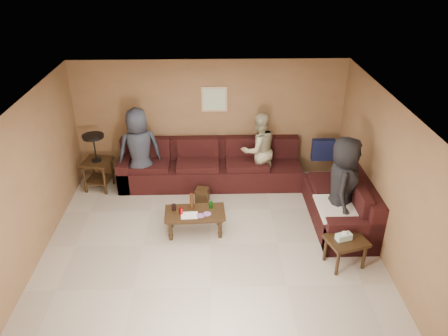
{
  "coord_description": "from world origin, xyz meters",
  "views": [
    {
      "loc": [
        0.06,
        -5.9,
        4.61
      ],
      "look_at": [
        0.25,
        0.85,
        1.0
      ],
      "focal_mm": 35.0,
      "sensor_mm": 36.0,
      "label": 1
    }
  ],
  "objects_px": {
    "coffee_table": "(195,214)",
    "waste_bin": "(202,196)",
    "side_table_right": "(346,243)",
    "person_right": "(342,186)",
    "person_left": "(140,151)",
    "end_table_left": "(97,161)",
    "sectional_sofa": "(252,182)",
    "person_middle": "(259,150)"
  },
  "relations": [
    {
      "from": "coffee_table",
      "to": "waste_bin",
      "type": "bearing_deg",
      "value": 83.53
    },
    {
      "from": "side_table_right",
      "to": "person_right",
      "type": "distance_m",
      "value": 1.05
    },
    {
      "from": "person_left",
      "to": "person_right",
      "type": "distance_m",
      "value": 3.91
    },
    {
      "from": "end_table_left",
      "to": "person_right",
      "type": "relative_size",
      "value": 0.67
    },
    {
      "from": "coffee_table",
      "to": "end_table_left",
      "type": "height_order",
      "value": "end_table_left"
    },
    {
      "from": "sectional_sofa",
      "to": "coffee_table",
      "type": "distance_m",
      "value": 1.59
    },
    {
      "from": "coffee_table",
      "to": "person_left",
      "type": "relative_size",
      "value": 0.6
    },
    {
      "from": "coffee_table",
      "to": "person_middle",
      "type": "xyz_separation_m",
      "value": [
        1.25,
        1.65,
        0.42
      ]
    },
    {
      "from": "coffee_table",
      "to": "person_right",
      "type": "height_order",
      "value": "person_right"
    },
    {
      "from": "coffee_table",
      "to": "waste_bin",
      "type": "xyz_separation_m",
      "value": [
        0.11,
        0.96,
        -0.22
      ]
    },
    {
      "from": "end_table_left",
      "to": "person_right",
      "type": "bearing_deg",
      "value": -18.96
    },
    {
      "from": "person_middle",
      "to": "person_right",
      "type": "height_order",
      "value": "person_right"
    },
    {
      "from": "sectional_sofa",
      "to": "person_right",
      "type": "relative_size",
      "value": 2.63
    },
    {
      "from": "sectional_sofa",
      "to": "person_right",
      "type": "bearing_deg",
      "value": -38.97
    },
    {
      "from": "person_middle",
      "to": "person_right",
      "type": "xyz_separation_m",
      "value": [
        1.25,
        -1.63,
        0.1
      ]
    },
    {
      "from": "end_table_left",
      "to": "person_middle",
      "type": "height_order",
      "value": "person_middle"
    },
    {
      "from": "waste_bin",
      "to": "person_middle",
      "type": "distance_m",
      "value": 1.48
    },
    {
      "from": "end_table_left",
      "to": "person_left",
      "type": "xyz_separation_m",
      "value": [
        0.88,
        -0.05,
        0.25
      ]
    },
    {
      "from": "person_left",
      "to": "person_right",
      "type": "height_order",
      "value": "person_right"
    },
    {
      "from": "waste_bin",
      "to": "person_middle",
      "type": "height_order",
      "value": "person_middle"
    },
    {
      "from": "coffee_table",
      "to": "person_middle",
      "type": "bearing_deg",
      "value": 52.89
    },
    {
      "from": "end_table_left",
      "to": "coffee_table",
      "type": "bearing_deg",
      "value": -38.08
    },
    {
      "from": "person_middle",
      "to": "person_left",
      "type": "bearing_deg",
      "value": -17.78
    },
    {
      "from": "end_table_left",
      "to": "waste_bin",
      "type": "distance_m",
      "value": 2.24
    },
    {
      "from": "coffee_table",
      "to": "person_middle",
      "type": "relative_size",
      "value": 0.67
    },
    {
      "from": "coffee_table",
      "to": "end_table_left",
      "type": "bearing_deg",
      "value": 141.92
    },
    {
      "from": "sectional_sofa",
      "to": "side_table_right",
      "type": "distance_m",
      "value": 2.44
    },
    {
      "from": "sectional_sofa",
      "to": "end_table_left",
      "type": "height_order",
      "value": "end_table_left"
    },
    {
      "from": "waste_bin",
      "to": "person_middle",
      "type": "xyz_separation_m",
      "value": [
        1.14,
        0.69,
        0.64
      ]
    },
    {
      "from": "side_table_right",
      "to": "person_right",
      "type": "height_order",
      "value": "person_right"
    },
    {
      "from": "sectional_sofa",
      "to": "person_middle",
      "type": "bearing_deg",
      "value": 71.08
    },
    {
      "from": "coffee_table",
      "to": "person_middle",
      "type": "distance_m",
      "value": 2.11
    },
    {
      "from": "end_table_left",
      "to": "side_table_right",
      "type": "height_order",
      "value": "end_table_left"
    },
    {
      "from": "side_table_right",
      "to": "person_left",
      "type": "xyz_separation_m",
      "value": [
        -3.48,
        2.43,
        0.45
      ]
    },
    {
      "from": "end_table_left",
      "to": "person_middle",
      "type": "bearing_deg",
      "value": 1.53
    },
    {
      "from": "waste_bin",
      "to": "person_left",
      "type": "distance_m",
      "value": 1.52
    },
    {
      "from": "end_table_left",
      "to": "person_left",
      "type": "height_order",
      "value": "person_left"
    },
    {
      "from": "coffee_table",
      "to": "side_table_right",
      "type": "height_order",
      "value": "coffee_table"
    },
    {
      "from": "side_table_right",
      "to": "person_left",
      "type": "distance_m",
      "value": 4.26
    },
    {
      "from": "waste_bin",
      "to": "end_table_left",
      "type": "bearing_deg",
      "value": 164.0
    },
    {
      "from": "sectional_sofa",
      "to": "coffee_table",
      "type": "bearing_deg",
      "value": -132.91
    },
    {
      "from": "side_table_right",
      "to": "person_middle",
      "type": "relative_size",
      "value": 0.44
    }
  ]
}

